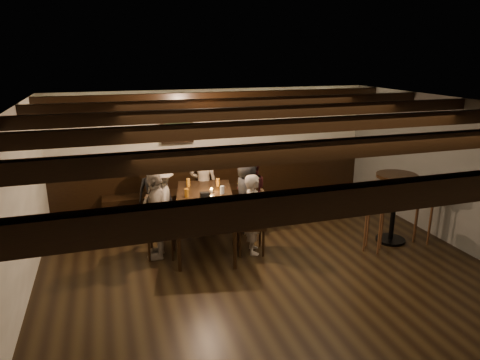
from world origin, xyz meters
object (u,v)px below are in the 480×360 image
object	(u,v)px
high_top_table	(395,198)
bar_stool_left	(374,225)
chair_right_near	(245,214)
person_left_near	(161,200)
person_right_far	(254,214)
chair_left_far	(160,239)
person_bench_right	(252,191)
bar_stool_right	(424,217)
chair_left_near	(164,219)
person_left_far	(157,215)
chair_right_far	(252,234)
person_bench_left	(155,192)
dining_table	(205,202)
person_bench_centre	(204,184)
person_right_near	(247,194)

from	to	relation	value
high_top_table	bar_stool_left	bearing A→B (deg)	-157.65
chair_right_near	person_left_near	world-z (taller)	person_left_near
chair_right_near	person_right_far	distance (m)	0.97
high_top_table	chair_right_near	bearing A→B (deg)	151.30
high_top_table	chair_left_far	bearing A→B (deg)	170.77
person_bench_right	bar_stool_right	world-z (taller)	bar_stool_right
chair_left_near	person_left_far	bearing A→B (deg)	-1.99
person_bench_right	chair_right_far	bearing A→B (deg)	82.44
person_bench_left	person_right_far	bearing A→B (deg)	140.71
dining_table	chair_left_near	xyz separation A→B (m)	(-0.61, 0.59, -0.44)
chair_right_far	person_left_far	bearing A→B (deg)	90.00
chair_right_near	high_top_table	world-z (taller)	high_top_table
bar_stool_right	dining_table	bearing A→B (deg)	-176.37
chair_left_near	chair_right_near	bearing A→B (deg)	90.00
person_bench_left	person_left_near	bearing A→B (deg)	108.43
chair_left_near	chair_right_near	world-z (taller)	chair_right_near
bar_stool_right	person_bench_left	bearing A→B (deg)	173.70
chair_right_near	chair_right_far	size ratio (longest dim) A/B	0.98
chair_left_near	person_bench_left	xyz separation A→B (m)	(-0.09, 0.48, 0.35)
chair_right_near	person_bench_centre	size ratio (longest dim) A/B	0.69
person_bench_centre	bar_stool_right	size ratio (longest dim) A/B	1.17
person_bench_centre	bar_stool_right	bearing A→B (deg)	159.10
person_right_near	chair_right_near	bearing A→B (deg)	90.00
person_bench_left	high_top_table	world-z (taller)	person_bench_left
person_bench_centre	person_left_far	world-z (taller)	person_bench_centre
person_right_far	person_left_far	bearing A→B (deg)	90.00
chair_right_near	high_top_table	size ratio (longest dim) A/B	0.82
dining_table	person_right_far	world-z (taller)	person_right_far
chair_right_far	bar_stool_left	size ratio (longest dim) A/B	0.83
person_bench_centre	person_left_near	world-z (taller)	person_bench_centre
person_right_near	bar_stool_right	xyz separation A→B (m)	(2.68, -1.36, -0.23)
person_left_near	bar_stool_right	size ratio (longest dim) A/B	1.03
person_bench_centre	person_right_far	xyz separation A→B (m)	(0.43, -1.62, -0.05)
chair_left_near	person_right_near	xyz separation A→B (m)	(1.44, -0.30, 0.40)
person_left_far	person_right_near	size ratio (longest dim) A/B	1.02
dining_table	chair_left_near	bearing A→B (deg)	147.95
chair_right_far	person_bench_centre	world-z (taller)	person_bench_centre
dining_table	person_bench_left	xyz separation A→B (m)	(-0.70, 1.06, -0.09)
person_left_near	person_right_far	bearing A→B (deg)	59.04
person_left_far	chair_left_far	bearing A→B (deg)	90.00
person_left_near	high_top_table	bearing A→B (deg)	79.21
person_right_near	person_bench_right	bearing A→B (deg)	-18.43
chair_left_near	bar_stool_left	distance (m)	3.56
person_right_far	high_top_table	distance (m)	2.39
chair_right_far	bar_stool_right	world-z (taller)	bar_stool_right
dining_table	bar_stool_left	world-z (taller)	bar_stool_left
chair_right_near	person_bench_centre	distance (m)	1.02
bar_stool_right	high_top_table	bearing A→B (deg)	-176.82
chair_right_near	person_bench_right	distance (m)	0.57
chair_left_far	bar_stool_left	bearing A→B (deg)	87.60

